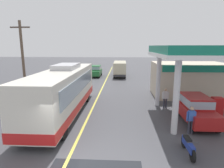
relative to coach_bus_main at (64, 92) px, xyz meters
name	(u,v)px	position (x,y,z in m)	size (l,w,h in m)	color
ground	(105,81)	(1.90, 13.74, -1.72)	(120.00, 120.00, 0.00)	#424247
lane_divider_stripe	(102,89)	(1.90, 8.74, -1.72)	(0.16, 50.00, 0.01)	#D8CC4C
coach_bus_main	(64,92)	(0.00, 0.00, 0.00)	(2.60, 11.04, 3.69)	silver
gas_station_roadside	(196,73)	(11.11, 4.03, 0.91)	(9.10, 11.95, 5.10)	#147259
car_at_pump	(196,108)	(9.28, -1.04, -0.71)	(1.70, 4.20, 1.82)	maroon
minibus_opposing_lane	(120,68)	(3.95, 18.38, -0.25)	(2.04, 6.13, 2.44)	#BFB799
motorcycle_parked_forecourt	(188,145)	(7.49, -5.02, -1.28)	(0.55, 1.80, 0.92)	black
pedestrian_near_pump	(165,97)	(7.91, 1.81, -0.79)	(0.55, 0.22, 1.66)	#33333F
pedestrian_by_shop	(191,119)	(8.35, -2.86, -0.79)	(0.55, 0.22, 1.66)	#33333F
car_trailing_behind_bus	(96,70)	(-0.09, 18.00, -0.71)	(1.70, 4.20, 1.82)	#1E602D
utility_pole_roadside	(23,59)	(-4.91, 3.76, 2.12)	(1.80, 0.24, 7.32)	brown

